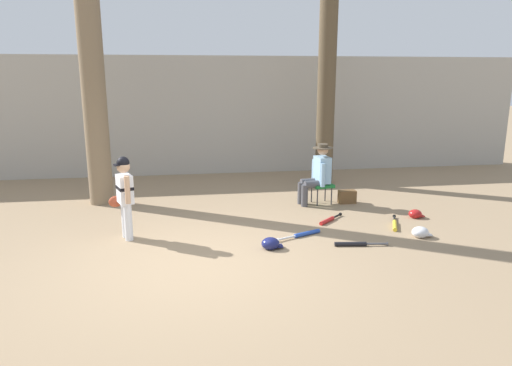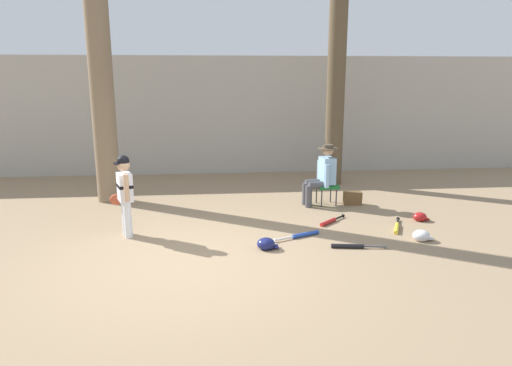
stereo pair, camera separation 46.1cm
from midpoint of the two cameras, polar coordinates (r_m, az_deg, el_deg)
The scene contains 15 objects.
ground_plane at distance 6.46m, azimuth -9.54°, elevation -9.82°, with size 60.00×60.00×0.00m, color #937A5B.
concrete_back_wall at distance 12.14m, azimuth -9.62°, elevation 8.15°, with size 18.00×0.36×2.99m, color #ADA89E.
tree_near_player at distance 9.59m, azimuth -20.83°, elevation 12.36°, with size 0.73×0.73×5.78m.
tree_behind_spectator at distance 10.88m, azimuth 7.44°, elevation 11.53°, with size 0.69×0.69×5.18m.
young_ballplayer at distance 7.46m, azimuth -17.63°, elevation -1.12°, with size 0.45×0.56×1.31m.
folding_stool at distance 9.24m, azimuth 6.68°, elevation -0.35°, with size 0.45×0.45×0.41m.
seated_spectator at distance 9.15m, azimuth 6.15°, elevation 1.29°, with size 0.67×0.54×1.20m.
handbag_beside_stool at distance 9.40m, azimuth 9.77°, elevation -1.69°, with size 0.34×0.18×0.26m, color brown.
bat_yellow_trainer at distance 8.16m, azimuth 15.16°, elevation -4.96°, with size 0.39×0.76×0.07m.
bat_red_barrel at distance 8.19m, azimuth 7.34°, elevation -4.54°, with size 0.56×0.54×0.07m.
bat_blue_youth at distance 7.44m, azimuth 4.14°, elevation -6.30°, with size 0.78×0.39×0.07m.
bat_black_composite at distance 7.11m, azimuth 10.22°, elevation -7.42°, with size 0.80×0.17×0.07m.
batting_helmet_navy at distance 6.88m, azimuth -0.13°, elevation -7.48°, with size 0.32×0.24×0.18m.
batting_helmet_white at distance 7.73m, azimuth 17.97°, elevation -5.81°, with size 0.32×0.24×0.18m.
batting_helmet_red at distance 8.74m, azimuth 17.60°, elevation -3.67°, with size 0.28×0.22×0.16m.
Camera 1 is at (-0.10, -5.93, 2.49)m, focal length 32.51 mm.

